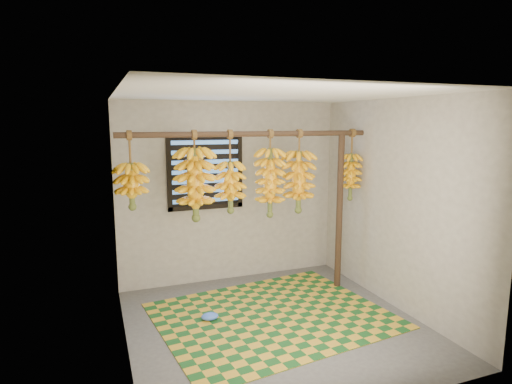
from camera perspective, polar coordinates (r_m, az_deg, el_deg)
name	(u,v)px	position (r m, az deg, el deg)	size (l,w,h in m)	color
floor	(274,325)	(4.78, 2.46, -17.29)	(3.00, 3.00, 0.01)	#4A4A4A
ceiling	(276,94)	(4.28, 2.69, 12.93)	(3.00, 3.00, 0.01)	silver
wall_back	(231,192)	(5.76, -3.39, -0.04)	(3.00, 0.01, 2.40)	gray
wall_left	(121,227)	(4.03, -17.52, -4.52)	(0.01, 3.00, 2.40)	gray
wall_right	(396,205)	(5.15, 18.13, -1.61)	(0.01, 3.00, 2.40)	gray
window	(205,171)	(5.60, -6.75, 2.74)	(1.00, 0.04, 1.00)	black
hanging_pole	(251,134)	(4.92, -0.63, 7.75)	(0.06, 0.06, 3.00)	#402D1C
support_post	(339,212)	(5.57, 11.06, -2.61)	(0.08, 0.08, 2.00)	#402D1C
woven_mat	(273,315)	(4.96, 2.22, -16.13)	(2.45, 1.96, 0.01)	#174F1E
plastic_bag	(210,316)	(4.86, -6.18, -16.16)	(0.19, 0.14, 0.08)	#3E6EE8
banana_bunch_a	(132,186)	(4.68, -16.26, 0.79)	(0.33, 0.33, 0.82)	brown
banana_bunch_b	(195,184)	(4.78, -8.10, 1.02)	(0.41, 0.41, 1.00)	brown
banana_bunch_c	(230,187)	(4.89, -3.43, 0.70)	(0.33, 0.33, 0.94)	brown
banana_bunch_d	(270,183)	(5.06, 1.88, 1.27)	(0.35, 0.35, 1.03)	brown
banana_bunch_e	(299,182)	(5.22, 5.71, 1.39)	(0.38, 0.38, 1.00)	brown
banana_bunch_f	(351,177)	(5.58, 12.51, 2.02)	(0.27, 0.27, 0.90)	brown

